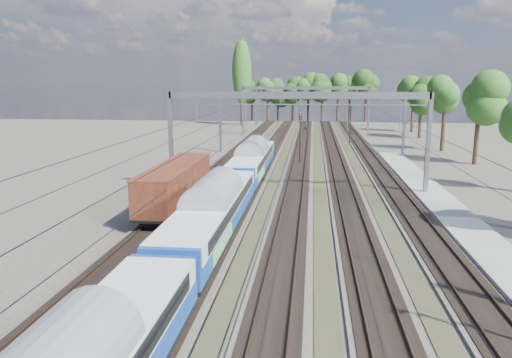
# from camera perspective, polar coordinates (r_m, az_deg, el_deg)

# --- Properties ---
(track_bed) EXTENTS (21.00, 130.00, 0.34)m
(track_bed) POSITION_cam_1_polar(r_m,az_deg,el_deg) (60.36, 5.00, 1.72)
(track_bed) COLOR #47423A
(track_bed) RESTS_ON ground
(platform) EXTENTS (3.00, 70.00, 0.30)m
(platform) POSITION_cam_1_polar(r_m,az_deg,el_deg) (37.41, 22.67, -4.91)
(platform) COLOR gray
(platform) RESTS_ON ground
(catenary) EXTENTS (25.65, 130.00, 9.00)m
(catenary) POSITION_cam_1_polar(r_m,az_deg,el_deg) (67.32, 5.56, 8.08)
(catenary) COLOR slate
(catenary) RESTS_ON ground
(tree_belt) EXTENTS (39.28, 101.79, 12.13)m
(tree_belt) POSITION_cam_1_polar(r_m,az_deg,el_deg) (110.23, 9.81, 10.05)
(tree_belt) COLOR black
(tree_belt) RESTS_ON ground
(poplar) EXTENTS (4.40, 4.40, 19.04)m
(poplar) POSITION_cam_1_polar(r_m,az_deg,el_deg) (113.68, -1.64, 12.12)
(poplar) COLOR black
(poplar) RESTS_ON ground
(emu_train) EXTENTS (2.84, 60.11, 4.15)m
(emu_train) POSITION_cam_1_polar(r_m,az_deg,el_deg) (30.35, -5.05, -3.19)
(emu_train) COLOR black
(emu_train) RESTS_ON ground
(freight_boxcar) EXTENTS (2.78, 13.42, 3.46)m
(freight_boxcar) POSITION_cam_1_polar(r_m,az_deg,el_deg) (39.20, -9.14, -0.52)
(freight_boxcar) COLOR black
(freight_boxcar) RESTS_ON ground
(worker) EXTENTS (0.50, 0.64, 1.56)m
(worker) POSITION_cam_1_polar(r_m,az_deg,el_deg) (102.30, 5.75, 5.95)
(worker) COLOR black
(worker) RESTS_ON ground
(signal_near) EXTENTS (0.43, 0.39, 6.10)m
(signal_near) POSITION_cam_1_polar(r_m,az_deg,el_deg) (60.70, 5.08, 5.35)
(signal_near) COLOR black
(signal_near) RESTS_ON ground
(signal_far) EXTENTS (0.39, 0.35, 6.13)m
(signal_far) POSITION_cam_1_polar(r_m,az_deg,el_deg) (81.84, 10.76, 6.70)
(signal_far) COLOR black
(signal_far) RESTS_ON ground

